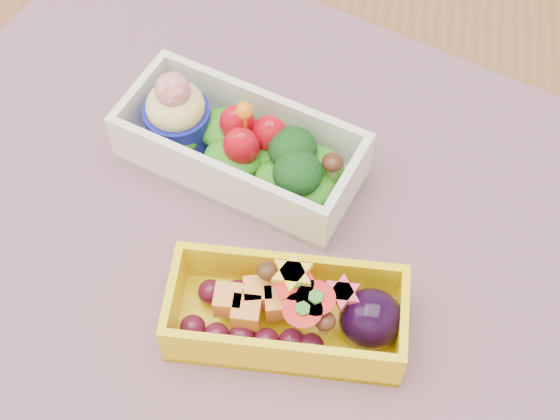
# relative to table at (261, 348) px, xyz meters

# --- Properties ---
(table) EXTENTS (1.20, 0.80, 0.75)m
(table) POSITION_rel_table_xyz_m (0.00, 0.00, 0.00)
(table) COLOR brown
(table) RESTS_ON ground
(placemat) EXTENTS (0.70, 0.63, 0.00)m
(placemat) POSITION_rel_table_xyz_m (0.00, 0.03, 0.10)
(placemat) COLOR gray
(placemat) RESTS_ON table
(bento_white) EXTENTS (0.18, 0.13, 0.07)m
(bento_white) POSITION_rel_table_xyz_m (-0.03, 0.09, 0.13)
(bento_white) COLOR white
(bento_white) RESTS_ON placemat
(bento_yellow) EXTENTS (0.15, 0.07, 0.05)m
(bento_yellow) POSITION_rel_table_xyz_m (0.03, -0.03, 0.12)
(bento_yellow) COLOR yellow
(bento_yellow) RESTS_ON placemat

